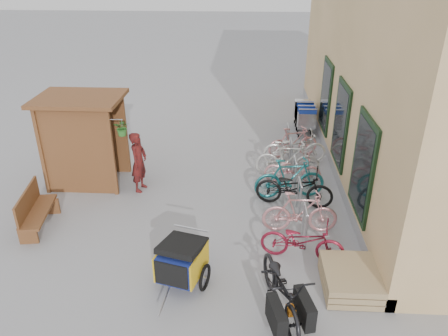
# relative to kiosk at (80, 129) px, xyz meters

# --- Properties ---
(ground) EXTENTS (80.00, 80.00, 0.00)m
(ground) POSITION_rel_kiosk_xyz_m (3.28, -2.47, -1.55)
(ground) COLOR gray
(kiosk) EXTENTS (2.49, 1.65, 2.40)m
(kiosk) POSITION_rel_kiosk_xyz_m (0.00, 0.00, 0.00)
(kiosk) COLOR brown
(kiosk) RESTS_ON ground
(bike_rack) EXTENTS (0.05, 5.35, 0.86)m
(bike_rack) POSITION_rel_kiosk_xyz_m (5.58, -0.07, -1.04)
(bike_rack) COLOR #A5A8AD
(bike_rack) RESTS_ON ground
(pallet_stack) EXTENTS (1.00, 1.20, 0.40)m
(pallet_stack) POSITION_rel_kiosk_xyz_m (6.28, -3.87, -1.34)
(pallet_stack) COLOR tan
(pallet_stack) RESTS_ON ground
(bench) EXTENTS (0.66, 1.54, 0.94)m
(bench) POSITION_rel_kiosk_xyz_m (-0.40, -2.24, -1.07)
(bench) COLOR brown
(bench) RESTS_ON ground
(shopping_carts) EXTENTS (0.61, 1.68, 1.09)m
(shopping_carts) POSITION_rel_kiosk_xyz_m (6.28, 4.12, -0.92)
(shopping_carts) COLOR silver
(shopping_carts) RESTS_ON ground
(child_trailer) EXTENTS (1.07, 1.68, 0.97)m
(child_trailer) POSITION_rel_kiosk_xyz_m (3.15, -3.88, -1.02)
(child_trailer) COLOR navy
(child_trailer) RESTS_ON ground
(cargo_bike) EXTENTS (1.15, 2.11, 1.05)m
(cargo_bike) POSITION_rel_kiosk_xyz_m (4.96, -4.56, -1.03)
(cargo_bike) COLOR black
(cargo_bike) RESTS_ON ground
(person_kiosk) EXTENTS (0.49, 0.65, 1.60)m
(person_kiosk) POSITION_rel_kiosk_xyz_m (1.55, -0.35, -0.75)
(person_kiosk) COLOR maroon
(person_kiosk) RESTS_ON ground
(bike_0) EXTENTS (1.77, 0.91, 0.89)m
(bike_0) POSITION_rel_kiosk_xyz_m (5.47, -3.04, -1.11)
(bike_0) COLOR maroon
(bike_0) RESTS_ON ground
(bike_1) EXTENTS (1.68, 0.50, 1.00)m
(bike_1) POSITION_rel_kiosk_xyz_m (5.51, -2.07, -1.05)
(bike_1) COLOR pink
(bike_1) RESTS_ON ground
(bike_2) EXTENTS (1.97, 0.96, 0.99)m
(bike_2) POSITION_rel_kiosk_xyz_m (5.49, -0.92, -1.06)
(bike_2) COLOR black
(bike_2) RESTS_ON ground
(bike_3) EXTENTS (1.84, 0.75, 1.08)m
(bike_3) POSITION_rel_kiosk_xyz_m (5.41, -0.55, -1.01)
(bike_3) COLOR #1F767C
(bike_3) RESTS_ON ground
(bike_4) EXTENTS (1.55, 0.61, 0.80)m
(bike_4) POSITION_rel_kiosk_xyz_m (5.56, 0.26, -1.15)
(bike_4) COLOR pink
(bike_4) RESTS_ON ground
(bike_5) EXTENTS (1.79, 0.60, 1.06)m
(bike_5) POSITION_rel_kiosk_xyz_m (5.44, 0.58, -1.02)
(bike_5) COLOR silver
(bike_5) RESTS_ON ground
(bike_6) EXTENTS (1.90, 0.81, 0.97)m
(bike_6) POSITION_rel_kiosk_xyz_m (5.72, 1.51, -1.07)
(bike_6) COLOR silver
(bike_6) RESTS_ON ground
(bike_7) EXTENTS (1.64, 0.88, 0.95)m
(bike_7) POSITION_rel_kiosk_xyz_m (5.72, 1.94, -1.08)
(bike_7) COLOR pink
(bike_7) RESTS_ON ground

